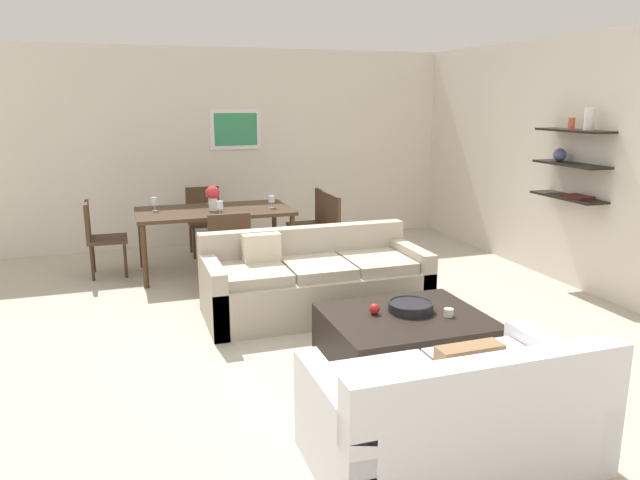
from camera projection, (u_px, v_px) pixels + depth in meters
name	position (u px, v px, depth m)	size (l,w,h in m)	color
ground_plane	(321.00, 324.00, 5.51)	(18.00, 18.00, 0.00)	#BCB29E
back_wall_unit	(262.00, 147.00, 8.55)	(8.40, 0.09, 2.70)	silver
right_wall_shelf_unit	(561.00, 160.00, 6.68)	(0.34, 8.20, 2.70)	silver
sofa_beige	(314.00, 283.00, 5.77)	(2.11, 0.90, 0.78)	#B2A893
loveseat_white	(454.00, 415.00, 3.36)	(1.59, 0.90, 0.78)	white
coffee_table	(405.00, 338.00, 4.71)	(1.22, 1.01, 0.38)	black
decorative_bowl	(411.00, 306.00, 4.75)	(0.36, 0.36, 0.08)	black
candle_jar	(449.00, 312.00, 4.64)	(0.08, 0.08, 0.06)	silver
apple_on_coffee_table	(374.00, 309.00, 4.69)	(0.08, 0.08, 0.08)	red
dining_table	(214.00, 215.00, 7.08)	(1.79, 0.98, 0.75)	#422D1E
dining_chair_right_near	(324.00, 226.00, 7.32)	(0.44, 0.44, 0.88)	#422D1E
dining_chair_left_far	(99.00, 234.00, 6.92)	(0.44, 0.44, 0.88)	#422D1E
dining_chair_head	(204.00, 216.00, 7.94)	(0.44, 0.44, 0.88)	#422D1E
dining_chair_right_far	(313.00, 219.00, 7.72)	(0.44, 0.44, 0.88)	#422D1E
dining_chair_foot	(228.00, 247.00, 6.29)	(0.44, 0.44, 0.88)	#422D1E
wine_glass_head	(208.00, 194.00, 7.43)	(0.06, 0.06, 0.17)	silver
wine_glass_left_far	(154.00, 201.00, 6.94)	(0.07, 0.07, 0.16)	silver
wine_glass_right_near	(271.00, 199.00, 7.13)	(0.08, 0.08, 0.15)	silver
wine_glass_foot	(220.00, 205.00, 6.64)	(0.08, 0.08, 0.17)	silver
centerpiece_vase	(213.00, 196.00, 6.97)	(0.16, 0.16, 0.29)	silver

